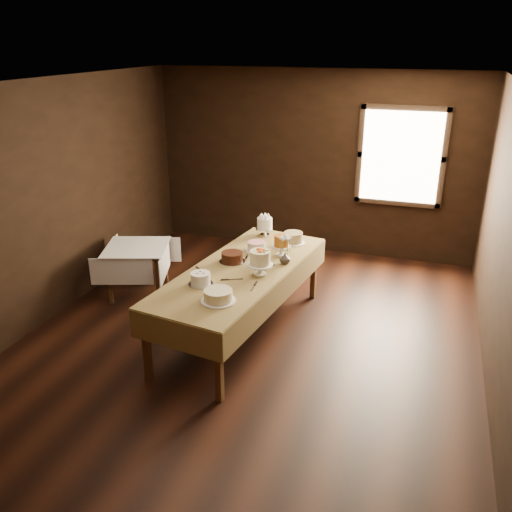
{
  "coord_description": "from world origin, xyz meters",
  "views": [
    {
      "loc": [
        1.74,
        -5.04,
        3.22
      ],
      "look_at": [
        0.0,
        0.2,
        0.95
      ],
      "focal_mm": 37.62,
      "sensor_mm": 36.0,
      "label": 1
    }
  ],
  "objects_px": {
    "cake_server_c": "(247,257)",
    "cake_lattice": "(257,247)",
    "cake_speckled": "(293,238)",
    "cake_chocolate": "(232,257)",
    "cake_meringue": "(265,227)",
    "cake_flowers": "(260,264)",
    "flower_vase": "(285,258)",
    "display_table": "(241,274)",
    "cake_swirl": "(201,279)",
    "side_table": "(137,252)",
    "cake_server_a": "(236,279)",
    "cake_server_e": "(202,272)",
    "cake_server_b": "(253,288)",
    "cake_cream": "(218,296)",
    "cake_server_d": "(280,263)",
    "cake_caramel": "(281,246)"
  },
  "relations": [
    {
      "from": "cake_speckled",
      "to": "cake_server_c",
      "type": "relative_size",
      "value": 1.24
    },
    {
      "from": "cake_server_d",
      "to": "cake_server_e",
      "type": "distance_m",
      "value": 0.9
    },
    {
      "from": "cake_chocolate",
      "to": "flower_vase",
      "type": "relative_size",
      "value": 2.62
    },
    {
      "from": "cake_server_a",
      "to": "cake_server_e",
      "type": "distance_m",
      "value": 0.43
    },
    {
      "from": "cake_swirl",
      "to": "side_table",
      "type": "bearing_deg",
      "value": 142.37
    },
    {
      "from": "cake_lattice",
      "to": "cake_caramel",
      "type": "xyz_separation_m",
      "value": [
        0.32,
        -0.05,
        0.06
      ]
    },
    {
      "from": "display_table",
      "to": "cake_speckled",
      "type": "distance_m",
      "value": 1.03
    },
    {
      "from": "cake_caramel",
      "to": "cake_cream",
      "type": "bearing_deg",
      "value": -100.9
    },
    {
      "from": "cake_cream",
      "to": "cake_chocolate",
      "type": "bearing_deg",
      "value": 102.81
    },
    {
      "from": "cake_lattice",
      "to": "cake_caramel",
      "type": "relative_size",
      "value": 1.17
    },
    {
      "from": "cake_swirl",
      "to": "cake_server_e",
      "type": "bearing_deg",
      "value": 111.07
    },
    {
      "from": "cake_speckled",
      "to": "cake_chocolate",
      "type": "distance_m",
      "value": 0.96
    },
    {
      "from": "cake_server_a",
      "to": "cake_server_e",
      "type": "height_order",
      "value": "same"
    },
    {
      "from": "cake_meringue",
      "to": "cake_server_c",
      "type": "xyz_separation_m",
      "value": [
        0.02,
        -0.77,
        -0.11
      ]
    },
    {
      "from": "cake_server_b",
      "to": "cake_server_e",
      "type": "xyz_separation_m",
      "value": [
        -0.66,
        0.22,
        0.0
      ]
    },
    {
      "from": "display_table",
      "to": "cake_server_e",
      "type": "distance_m",
      "value": 0.44
    },
    {
      "from": "cake_flowers",
      "to": "flower_vase",
      "type": "distance_m",
      "value": 0.42
    },
    {
      "from": "cake_server_b",
      "to": "cake_chocolate",
      "type": "bearing_deg",
      "value": -146.32
    },
    {
      "from": "cake_speckled",
      "to": "cake_lattice",
      "type": "distance_m",
      "value": 0.53
    },
    {
      "from": "cake_cream",
      "to": "flower_vase",
      "type": "bearing_deg",
      "value": 71.63
    },
    {
      "from": "cake_server_a",
      "to": "cake_server_b",
      "type": "distance_m",
      "value": 0.28
    },
    {
      "from": "cake_flowers",
      "to": "cake_swirl",
      "type": "height_order",
      "value": "cake_flowers"
    },
    {
      "from": "cake_speckled",
      "to": "cake_server_b",
      "type": "bearing_deg",
      "value": -92.37
    },
    {
      "from": "cake_chocolate",
      "to": "cake_swirl",
      "type": "relative_size",
      "value": 1.31
    },
    {
      "from": "cake_swirl",
      "to": "cake_server_c",
      "type": "xyz_separation_m",
      "value": [
        0.21,
        0.87,
        -0.06
      ]
    },
    {
      "from": "cake_lattice",
      "to": "cake_chocolate",
      "type": "relative_size",
      "value": 0.89
    },
    {
      "from": "cake_lattice",
      "to": "cake_cream",
      "type": "bearing_deg",
      "value": -87.33
    },
    {
      "from": "cake_caramel",
      "to": "cake_server_e",
      "type": "bearing_deg",
      "value": -132.62
    },
    {
      "from": "cake_lattice",
      "to": "cake_server_a",
      "type": "height_order",
      "value": "cake_lattice"
    },
    {
      "from": "cake_server_a",
      "to": "cake_lattice",
      "type": "bearing_deg",
      "value": 68.84
    },
    {
      "from": "cake_server_d",
      "to": "flower_vase",
      "type": "xyz_separation_m",
      "value": [
        0.05,
        0.02,
        0.06
      ]
    },
    {
      "from": "cake_swirl",
      "to": "cake_server_b",
      "type": "xyz_separation_m",
      "value": [
        0.55,
        0.08,
        -0.06
      ]
    },
    {
      "from": "cake_cream",
      "to": "flower_vase",
      "type": "xyz_separation_m",
      "value": [
        0.37,
        1.11,
        0.01
      ]
    },
    {
      "from": "cake_lattice",
      "to": "flower_vase",
      "type": "distance_m",
      "value": 0.52
    },
    {
      "from": "cake_cream",
      "to": "cake_server_d",
      "type": "bearing_deg",
      "value": 73.81
    },
    {
      "from": "side_table",
      "to": "cake_flowers",
      "type": "height_order",
      "value": "cake_flowers"
    },
    {
      "from": "cake_server_a",
      "to": "cake_server_e",
      "type": "relative_size",
      "value": 1.0
    },
    {
      "from": "cake_caramel",
      "to": "cake_server_e",
      "type": "relative_size",
      "value": 1.09
    },
    {
      "from": "cake_meringue",
      "to": "cake_speckled",
      "type": "bearing_deg",
      "value": -19.53
    },
    {
      "from": "cake_server_c",
      "to": "cake_lattice",
      "type": "bearing_deg",
      "value": -19.55
    },
    {
      "from": "cake_server_c",
      "to": "cake_meringue",
      "type": "bearing_deg",
      "value": -6.6
    },
    {
      "from": "cake_swirl",
      "to": "cake_server_a",
      "type": "relative_size",
      "value": 1.09
    },
    {
      "from": "cake_flowers",
      "to": "cake_meringue",
      "type": "bearing_deg",
      "value": 105.22
    },
    {
      "from": "cake_chocolate",
      "to": "cake_swirl",
      "type": "xyz_separation_m",
      "value": [
        -0.1,
        -0.67,
        0.01
      ]
    },
    {
      "from": "display_table",
      "to": "cake_server_a",
      "type": "height_order",
      "value": "cake_server_a"
    },
    {
      "from": "cake_speckled",
      "to": "cake_server_a",
      "type": "distance_m",
      "value": 1.29
    },
    {
      "from": "cake_meringue",
      "to": "cake_flowers",
      "type": "bearing_deg",
      "value": -74.78
    },
    {
      "from": "cake_swirl",
      "to": "display_table",
      "type": "bearing_deg",
      "value": 63.69
    },
    {
      "from": "cake_meringue",
      "to": "cake_caramel",
      "type": "height_order",
      "value": "cake_caramel"
    },
    {
      "from": "side_table",
      "to": "cake_speckled",
      "type": "bearing_deg",
      "value": 11.4
    }
  ]
}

